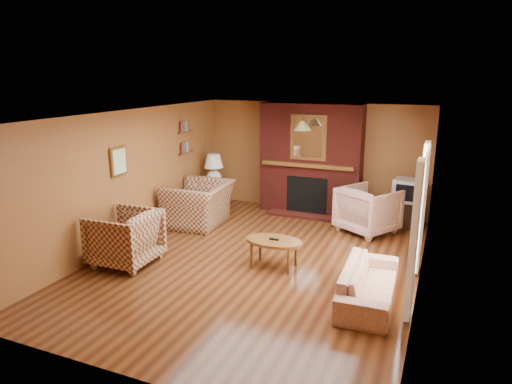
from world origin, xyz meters
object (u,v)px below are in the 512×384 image
at_px(fireplace, 311,160).
at_px(tv_stand, 405,214).
at_px(floral_sofa, 369,283).
at_px(crt_tv, 407,190).
at_px(side_table, 214,196).
at_px(table_lamp, 214,168).
at_px(coffee_table, 274,243).
at_px(plaid_armchair, 125,238).
at_px(floral_armchair, 368,210).
at_px(plaid_loveseat, 199,204).

height_order(fireplace, tv_stand, fireplace).
relative_size(floral_sofa, crt_tv, 3.18).
bearing_deg(side_table, table_lamp, 0.00).
bearing_deg(crt_tv, coffee_table, -120.73).
bearing_deg(side_table, plaid_armchair, -87.44).
bearing_deg(fireplace, crt_tv, -5.30).
bearing_deg(side_table, crt_tv, 4.74).
xyz_separation_m(floral_sofa, tv_stand, (0.15, 3.44, 0.01)).
bearing_deg(plaid_armchair, coffee_table, 107.91).
height_order(table_lamp, tv_stand, table_lamp).
bearing_deg(fireplace, coffee_table, -84.05).
distance_m(floral_armchair, side_table, 3.53).
xyz_separation_m(fireplace, tv_stand, (2.05, -0.18, -0.92)).
bearing_deg(table_lamp, side_table, 0.00).
height_order(coffee_table, tv_stand, tv_stand).
bearing_deg(coffee_table, plaid_armchair, -160.63).
xyz_separation_m(plaid_loveseat, floral_sofa, (3.75, -1.96, -0.18)).
bearing_deg(plaid_loveseat, crt_tv, 105.82).
distance_m(plaid_armchair, floral_sofa, 3.86).
xyz_separation_m(floral_armchair, coffee_table, (-1.09, -2.27, -0.04)).
xyz_separation_m(fireplace, floral_sofa, (1.90, -3.62, -0.93)).
relative_size(fireplace, plaid_armchair, 2.47).
bearing_deg(floral_sofa, crt_tv, -4.70).
distance_m(floral_sofa, tv_stand, 3.44).
xyz_separation_m(floral_armchair, crt_tv, (0.64, 0.64, 0.31)).
distance_m(coffee_table, table_lamp, 3.57).
xyz_separation_m(fireplace, side_table, (-2.10, -0.53, -0.91)).
bearing_deg(floral_armchair, fireplace, 0.57).
xyz_separation_m(floral_sofa, table_lamp, (-4.00, 3.09, 0.69)).
distance_m(coffee_table, crt_tv, 3.40).
bearing_deg(fireplace, plaid_loveseat, -137.97).
distance_m(floral_sofa, crt_tv, 3.47).
distance_m(plaid_armchair, floral_armchair, 4.55).
xyz_separation_m(fireplace, floral_armchair, (1.41, -0.83, -0.73)).
relative_size(plaid_armchair, crt_tv, 1.81).
height_order(floral_armchair, tv_stand, floral_armchair).
distance_m(side_table, table_lamp, 0.67).
bearing_deg(fireplace, plaid_armchair, -116.59).
distance_m(coffee_table, tv_stand, 3.39).
relative_size(plaid_armchair, tv_stand, 1.84).
xyz_separation_m(tv_stand, crt_tv, (0.00, -0.01, 0.49)).
relative_size(floral_sofa, table_lamp, 2.40).
distance_m(coffee_table, side_table, 3.53).
distance_m(plaid_loveseat, floral_sofa, 4.23).
bearing_deg(crt_tv, plaid_loveseat, -159.26).
distance_m(plaid_armchair, table_lamp, 3.40).
bearing_deg(plaid_armchair, floral_sofa, 92.57).
bearing_deg(plaid_armchair, tv_stand, 131.39).
height_order(fireplace, crt_tv, fireplace).
xyz_separation_m(coffee_table, crt_tv, (1.73, 2.91, 0.35)).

